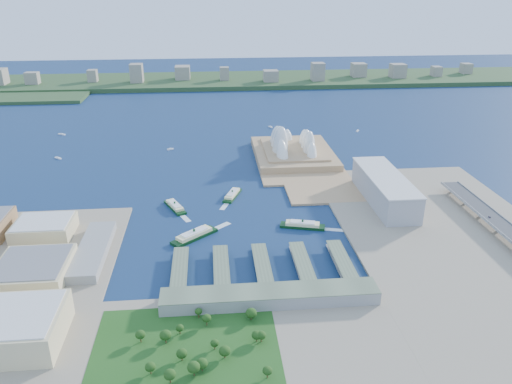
{
  "coord_description": "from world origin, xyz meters",
  "views": [
    {
      "loc": [
        -33.8,
        -516.07,
        274.93
      ],
      "look_at": [
        23.32,
        91.35,
        18.0
      ],
      "focal_mm": 35.0,
      "sensor_mm": 36.0,
      "label": 1
    }
  ],
  "objects": [
    {
      "name": "far_shore",
      "position": [
        0.0,
        980.0,
        6.0
      ],
      "size": [
        2200.0,
        260.0,
        12.0
      ],
      "primitive_type": "cube",
      "color": "#2D4926",
      "rests_on": "ground"
    },
    {
      "name": "ferry_a",
      "position": [
        -84.3,
        88.74,
        4.77
      ],
      "size": [
        32.71,
        51.18,
        9.53
      ],
      "primitive_type": null,
      "rotation": [
        0.0,
        0.0,
        0.43
      ],
      "color": "black",
      "rests_on": "ground"
    },
    {
      "name": "ferry_c",
      "position": [
        -57.08,
        3.29,
        5.66
      ],
      "size": [
        55.37,
        50.55,
        11.32
      ],
      "primitive_type": null,
      "rotation": [
        0.0,
        0.0,
        2.28
      ],
      "color": "black",
      "rests_on": "ground"
    },
    {
      "name": "boat_c",
      "position": [
        258.9,
        427.26,
        1.31
      ],
      "size": [
        8.66,
        11.8,
        2.62
      ],
      "primitive_type": null,
      "rotation": [
        0.0,
        0.0,
        2.63
      ],
      "color": "white",
      "rests_on": "ground"
    },
    {
      "name": "boat_a",
      "position": [
        -292.47,
        310.51,
        1.37
      ],
      "size": [
        13.42,
        11.39,
        2.73
      ],
      "primitive_type": null,
      "rotation": [
        0.0,
        0.0,
        0.92
      ],
      "color": "white",
      "rests_on": "ground"
    },
    {
      "name": "opera_house",
      "position": [
        105.0,
        280.0,
        32.0
      ],
      "size": [
        134.0,
        180.0,
        58.0
      ],
      "primitive_type": null,
      "color": "white",
      "rests_on": "peninsula"
    },
    {
      "name": "boat_d",
      "position": [
        -324.08,
        457.05,
        1.31
      ],
      "size": [
        15.33,
        10.13,
        2.62
      ],
      "primitive_type": null,
      "rotation": [
        0.0,
        0.0,
        1.09
      ],
      "color": "white",
      "rests_on": "ground"
    },
    {
      "name": "ferry_b",
      "position": [
        -6.88,
        120.95,
        4.7
      ],
      "size": [
        29.58,
        51.01,
        9.41
      ],
      "primitive_type": null,
      "rotation": [
        0.0,
        0.0,
        -0.36
      ],
      "color": "black",
      "rests_on": "ground"
    },
    {
      "name": "toaster_building",
      "position": [
        195.0,
        80.0,
        20.5
      ],
      "size": [
        45.0,
        155.0,
        35.0
      ],
      "primitive_type": "cube",
      "color": "#97979D",
      "rests_on": "east_land"
    },
    {
      "name": "ferry_d",
      "position": [
        73.25,
        18.29,
        5.1
      ],
      "size": [
        55.67,
        27.33,
        10.2
      ],
      "primitive_type": null,
      "rotation": [
        0.0,
        0.0,
        1.31
      ],
      "color": "black",
      "rests_on": "ground"
    },
    {
      "name": "ferry_wharves",
      "position": [
        14.0,
        -75.0,
        4.65
      ],
      "size": [
        184.0,
        90.0,
        9.3
      ],
      "primitive_type": null,
      "color": "#59674E",
      "rests_on": "ground"
    },
    {
      "name": "car_c",
      "position": [
        296.0,
        -5.26,
        15.48
      ],
      "size": [
        1.78,
        4.37,
        1.27
      ],
      "primitive_type": "imported",
      "rotation": [
        0.0,
        0.0,
        3.14
      ],
      "color": "slate",
      "rests_on": "expressway"
    },
    {
      "name": "boat_e",
      "position": [
        89.19,
        471.87,
        1.41
      ],
      "size": [
        8.63,
        11.85,
        2.82
      ],
      "primitive_type": null,
      "rotation": [
        0.0,
        0.0,
        0.49
      ],
      "color": "white",
      "rests_on": "ground"
    },
    {
      "name": "far_skyline",
      "position": [
        0.0,
        960.0,
        39.5
      ],
      "size": [
        1900.0,
        140.0,
        55.0
      ],
      "primitive_type": null,
      "color": "gray",
      "rests_on": "far_shore"
    },
    {
      "name": "ground",
      "position": [
        0.0,
        0.0,
        0.0
      ],
      "size": [
        3000.0,
        3000.0,
        0.0
      ],
      "primitive_type": "plane",
      "color": "#0F284A",
      "rests_on": "ground"
    },
    {
      "name": "peninsula",
      "position": [
        107.5,
        260.0,
        1.5
      ],
      "size": [
        135.0,
        220.0,
        3.0
      ],
      "primitive_type": "cube",
      "color": "tan",
      "rests_on": "ground"
    },
    {
      "name": "boat_b",
      "position": [
        -106.46,
        341.0,
        1.55
      ],
      "size": [
        12.13,
        8.44,
        3.1
      ],
      "primitive_type": null,
      "rotation": [
        0.0,
        0.0,
        2.0
      ],
      "color": "white",
      "rests_on": "ground"
    },
    {
      "name": "south_land",
      "position": [
        0.0,
        -210.0,
        1.5
      ],
      "size": [
        720.0,
        180.0,
        3.0
      ],
      "primitive_type": "cube",
      "color": "gray",
      "rests_on": "ground"
    },
    {
      "name": "park",
      "position": [
        -60.0,
        -190.0,
        11.0
      ],
      "size": [
        150.0,
        110.0,
        16.0
      ],
      "primitive_type": null,
      "color": "#194714",
      "rests_on": "south_land"
    },
    {
      "name": "east_land",
      "position": [
        240.0,
        -50.0,
        1.5
      ],
      "size": [
        240.0,
        500.0,
        3.0
      ],
      "primitive_type": "cube",
      "color": "gray",
      "rests_on": "ground"
    },
    {
      "name": "terminal_building",
      "position": [
        15.0,
        -135.0,
        9.0
      ],
      "size": [
        200.0,
        28.0,
        12.0
      ],
      "primitive_type": "cube",
      "color": "gray",
      "rests_on": "south_land"
    }
  ]
}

